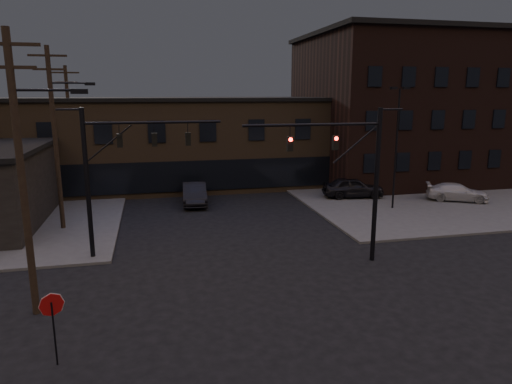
# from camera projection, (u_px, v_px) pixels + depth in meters

# --- Properties ---
(ground) EXTENTS (140.00, 140.00, 0.00)m
(ground) POSITION_uv_depth(u_px,v_px,m) (277.00, 311.00, 18.56)
(ground) COLOR black
(ground) RESTS_ON ground
(sidewalk_ne) EXTENTS (30.00, 30.00, 0.15)m
(sidewalk_ne) POSITION_uv_depth(u_px,v_px,m) (434.00, 184.00, 44.31)
(sidewalk_ne) COLOR #474744
(sidewalk_ne) RESTS_ON ground
(building_row) EXTENTS (40.00, 12.00, 8.00)m
(building_row) POSITION_uv_depth(u_px,v_px,m) (201.00, 142.00, 44.39)
(building_row) COLOR #493927
(building_row) RESTS_ON ground
(building_right) EXTENTS (22.00, 16.00, 14.00)m
(building_right) POSITION_uv_depth(u_px,v_px,m) (417.00, 110.00, 46.65)
(building_right) COLOR black
(building_right) RESTS_ON ground
(traffic_signal_near) EXTENTS (7.12, 0.24, 8.00)m
(traffic_signal_near) POSITION_uv_depth(u_px,v_px,m) (356.00, 169.00, 22.98)
(traffic_signal_near) COLOR black
(traffic_signal_near) RESTS_ON ground
(traffic_signal_far) EXTENTS (7.12, 0.24, 8.00)m
(traffic_signal_far) POSITION_uv_depth(u_px,v_px,m) (112.00, 166.00, 23.66)
(traffic_signal_far) COLOR black
(traffic_signal_far) RESTS_ON ground
(stop_sign) EXTENTS (0.72, 0.33, 2.48)m
(stop_sign) POSITION_uv_depth(u_px,v_px,m) (52.00, 312.00, 14.54)
(stop_sign) COLOR black
(stop_sign) RESTS_ON ground
(utility_pole_near) EXTENTS (3.70, 0.28, 11.00)m
(utility_pole_near) POSITION_uv_depth(u_px,v_px,m) (23.00, 170.00, 17.16)
(utility_pole_near) COLOR black
(utility_pole_near) RESTS_ON ground
(utility_pole_mid) EXTENTS (3.70, 0.28, 11.50)m
(utility_pole_mid) POSITION_uv_depth(u_px,v_px,m) (56.00, 135.00, 28.32)
(utility_pole_mid) COLOR black
(utility_pole_mid) RESTS_ON ground
(utility_pole_far) EXTENTS (2.20, 0.28, 11.00)m
(utility_pole_far) POSITION_uv_depth(u_px,v_px,m) (70.00, 127.00, 39.59)
(utility_pole_far) COLOR black
(utility_pole_far) RESTS_ON ground
(lot_light_a) EXTENTS (1.50, 0.28, 9.14)m
(lot_light_a) POSITION_uv_depth(u_px,v_px,m) (397.00, 137.00, 33.57)
(lot_light_a) COLOR black
(lot_light_a) RESTS_ON ground
(lot_light_b) EXTENTS (1.50, 0.28, 9.14)m
(lot_light_b) POSITION_uv_depth(u_px,v_px,m) (430.00, 131.00, 39.64)
(lot_light_b) COLOR black
(lot_light_b) RESTS_ON ground
(parked_car_lot_a) EXTENTS (5.27, 2.79, 1.71)m
(parked_car_lot_a) POSITION_uv_depth(u_px,v_px,m) (353.00, 187.00, 38.08)
(parked_car_lot_a) COLOR black
(parked_car_lot_a) RESTS_ON sidewalk_ne
(parked_car_lot_b) EXTENTS (5.11, 3.91, 1.38)m
(parked_car_lot_b) POSITION_uv_depth(u_px,v_px,m) (457.00, 192.00, 36.94)
(parked_car_lot_b) COLOR #B9BABC
(parked_car_lot_b) RESTS_ON sidewalk_ne
(car_crossing) EXTENTS (2.15, 5.33, 1.72)m
(car_crossing) POSITION_uv_depth(u_px,v_px,m) (194.00, 193.00, 36.41)
(car_crossing) COLOR black
(car_crossing) RESTS_ON ground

